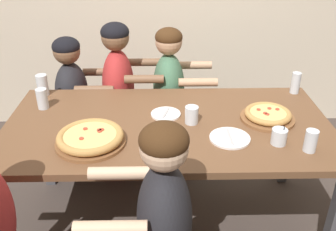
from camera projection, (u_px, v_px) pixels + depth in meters
The scene contains 15 objects.
ground_plane at pixel (168, 220), 2.58m from camera, with size 18.00×18.00×0.00m, color #423833.
dining_table at pixel (168, 135), 2.25m from camera, with size 1.93×0.98×0.77m.
pizza_board_main at pixel (90, 138), 2.00m from camera, with size 0.38×0.38×0.07m.
pizza_board_second at pixel (268, 115), 2.24m from camera, with size 0.32×0.32×0.06m.
empty_plate_a at pixel (166, 114), 2.30m from camera, with size 0.18×0.18×0.02m.
empty_plate_b at pixel (230, 138), 2.05m from camera, with size 0.22×0.22×0.02m.
cocktail_glass_blue at pixel (279, 137), 2.00m from camera, with size 0.08×0.08×0.11m.
drinking_glass_a at pixel (311, 142), 1.93m from camera, with size 0.07×0.07×0.12m.
drinking_glass_b at pixel (42, 100), 2.36m from camera, with size 0.07×0.07×0.13m.
drinking_glass_c at pixel (192, 115), 2.19m from camera, with size 0.08×0.08×0.10m.
drinking_glass_d at pixel (295, 84), 2.56m from camera, with size 0.06×0.06×0.15m.
drinking_glass_e at pixel (43, 86), 2.53m from camera, with size 0.08×0.08×0.14m.
diner_far_center at pixel (169, 105), 2.95m from camera, with size 0.51×0.40×1.15m.
diner_far_midleft at pixel (120, 103), 2.93m from camera, with size 0.51×0.40×1.19m.
diner_far_left at pixel (75, 109), 2.95m from camera, with size 0.51×0.40×1.08m.
Camera 1 is at (-0.04, -1.92, 1.86)m, focal length 40.00 mm.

